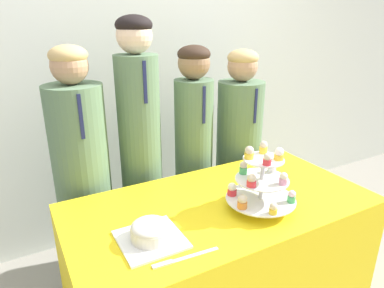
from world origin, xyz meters
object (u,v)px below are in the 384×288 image
at_px(student_0, 84,190).
at_px(student_3, 238,160).
at_px(cake_knife, 175,261).
at_px(cupcake_stand, 261,181).
at_px(round_cake, 150,232).
at_px(student_1, 141,162).
at_px(student_2, 194,163).

height_order(student_0, student_3, student_0).
bearing_deg(cake_knife, student_0, 103.80).
bearing_deg(student_3, cupcake_stand, -118.95).
relative_size(round_cake, student_1, 0.15).
bearing_deg(cake_knife, student_2, 61.03).
bearing_deg(student_2, student_3, 0.00).
relative_size(cupcake_stand, student_3, 0.23).
distance_m(student_0, student_3, 1.05).
xyz_separation_m(cake_knife, student_2, (0.55, 0.85, -0.04)).
distance_m(round_cake, cupcake_stand, 0.55).
bearing_deg(student_2, cake_knife, -122.82).
distance_m(cake_knife, student_3, 1.24).
distance_m(round_cake, student_0, 0.71).
xyz_separation_m(cupcake_stand, student_3, (0.39, 0.70, -0.23)).
relative_size(round_cake, cake_knife, 0.94).
height_order(round_cake, student_2, student_2).
distance_m(round_cake, student_1, 0.73).
bearing_deg(round_cake, student_2, 50.09).
bearing_deg(student_0, cake_knife, -80.06).
relative_size(cake_knife, student_0, 0.18).
bearing_deg(student_3, student_2, -180.00).
bearing_deg(cupcake_stand, student_2, 87.29).
bearing_deg(student_0, student_1, -0.00).
xyz_separation_m(round_cake, student_0, (-0.12, 0.69, -0.11)).
xyz_separation_m(student_0, student_2, (0.70, -0.00, 0.02)).
relative_size(cupcake_stand, student_1, 0.20).
distance_m(cupcake_stand, student_0, 0.99).
bearing_deg(student_1, student_3, 0.00).
bearing_deg(student_2, student_1, 180.00).
height_order(cupcake_stand, student_0, student_0).
bearing_deg(student_0, student_3, -0.00).
bearing_deg(student_0, cupcake_stand, -46.40).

